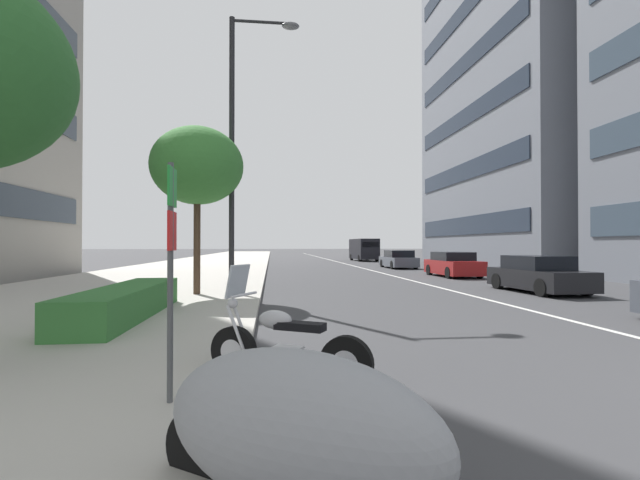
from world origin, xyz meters
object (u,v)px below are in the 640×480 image
at_px(car_far_down_avenue, 538,275).
at_px(delivery_van_ahead, 364,249).
at_px(parking_sign_by_curb, 171,252).
at_px(car_lead_in_lane, 453,265).
at_px(street_tree_far_plaza, 197,166).
at_px(motorcycle_far_end_row, 294,430).
at_px(motorcycle_nearest_camera, 284,347).
at_px(car_mid_block_traffic, 398,260).
at_px(street_lamp_with_banners, 241,132).

height_order(car_far_down_avenue, delivery_van_ahead, delivery_van_ahead).
bearing_deg(car_far_down_avenue, parking_sign_by_curb, 132.22).
height_order(car_lead_in_lane, street_tree_far_plaza, street_tree_far_plaza).
relative_size(motorcycle_far_end_row, motorcycle_nearest_camera, 1.02).
xyz_separation_m(car_mid_block_traffic, delivery_van_ahead, (15.17, -0.59, 0.67)).
height_order(delivery_van_ahead, street_tree_far_plaza, street_tree_far_plaza).
distance_m(car_lead_in_lane, delivery_van_ahead, 24.18).
bearing_deg(car_lead_in_lane, car_mid_block_traffic, 2.83).
distance_m(car_lead_in_lane, street_lamp_with_banners, 14.71).
height_order(motorcycle_far_end_row, motorcycle_nearest_camera, motorcycle_nearest_camera).
xyz_separation_m(motorcycle_far_end_row, street_tree_far_plaza, (11.80, 2.57, 3.74)).
bearing_deg(motorcycle_far_end_row, car_lead_in_lane, -81.28).
distance_m(motorcycle_nearest_camera, delivery_van_ahead, 42.92).
relative_size(car_lead_in_lane, street_tree_far_plaza, 0.77).
height_order(motorcycle_nearest_camera, car_lead_in_lane, motorcycle_nearest_camera).
relative_size(motorcycle_nearest_camera, delivery_van_ahead, 0.34).
distance_m(motorcycle_far_end_row, car_mid_block_traffic, 30.87).
distance_m(car_lead_in_lane, car_mid_block_traffic, 9.01).
bearing_deg(car_lead_in_lane, parking_sign_by_curb, 149.21).
bearing_deg(car_mid_block_traffic, parking_sign_by_curb, 159.22).
xyz_separation_m(car_lead_in_lane, car_mid_block_traffic, (9.00, 0.44, -0.01)).
height_order(motorcycle_far_end_row, car_far_down_avenue, car_far_down_avenue).
bearing_deg(parking_sign_by_curb, car_mid_block_traffic, -21.10).
distance_m(car_far_down_avenue, car_lead_in_lane, 8.02).
xyz_separation_m(motorcycle_far_end_row, motorcycle_nearest_camera, (2.83, -0.02, -0.15)).
relative_size(car_far_down_avenue, street_tree_far_plaza, 0.76).
bearing_deg(delivery_van_ahead, car_lead_in_lane, 177.84).
bearing_deg(street_tree_far_plaza, motorcycle_far_end_row, -167.71).
height_order(car_lead_in_lane, street_lamp_with_banners, street_lamp_with_banners).
height_order(motorcycle_nearest_camera, parking_sign_by_curb, parking_sign_by_curb).
xyz_separation_m(car_far_down_avenue, street_lamp_with_banners, (-0.33, 10.90, 4.91)).
xyz_separation_m(parking_sign_by_curb, street_lamp_with_banners, (10.19, 0.01, 3.87)).
bearing_deg(street_lamp_with_banners, car_mid_block_traffic, -31.53).
bearing_deg(motorcycle_nearest_camera, motorcycle_far_end_row, 118.24).
relative_size(car_far_down_avenue, car_mid_block_traffic, 0.90).
relative_size(motorcycle_nearest_camera, street_lamp_with_banners, 0.22).
distance_m(motorcycle_far_end_row, motorcycle_nearest_camera, 2.84).
height_order(car_lead_in_lane, delivery_van_ahead, delivery_van_ahead).
distance_m(motorcycle_nearest_camera, car_lead_in_lane, 20.15).
bearing_deg(motorcycle_nearest_camera, delivery_van_ahead, -74.91).
xyz_separation_m(street_lamp_with_banners, street_tree_far_plaza, (-0.24, 1.39, -1.21)).
relative_size(car_far_down_avenue, car_lead_in_lane, 0.98).
distance_m(motorcycle_nearest_camera, car_far_down_avenue, 13.60).
xyz_separation_m(motorcycle_far_end_row, parking_sign_by_curb, (1.84, 1.16, 1.08)).
distance_m(delivery_van_ahead, street_lamp_with_banners, 34.67).
height_order(delivery_van_ahead, street_lamp_with_banners, street_lamp_with_banners).
bearing_deg(motorcycle_nearest_camera, street_tree_far_plaza, -45.28).
height_order(car_lead_in_lane, car_mid_block_traffic, car_lead_in_lane).
height_order(car_lead_in_lane, parking_sign_by_curb, parking_sign_by_curb).
relative_size(motorcycle_far_end_row, car_lead_in_lane, 0.49).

